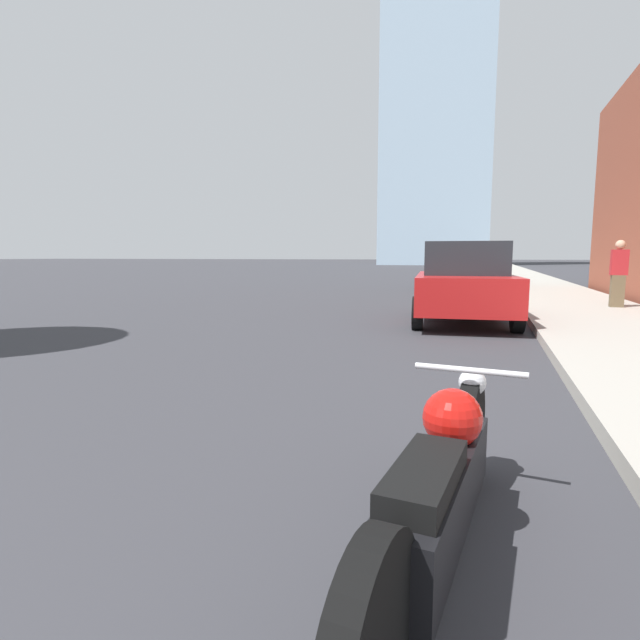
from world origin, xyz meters
The scene contains 8 objects.
sidewalk centered at (6.04, 40.00, 0.07)m, with size 2.90×240.00×0.15m.
distant_tower centered at (-4.06, 85.12, 39.35)m, with size 16.31×16.31×78.69m.
motorcycle centered at (3.59, 3.54, 0.37)m, with size 0.62×2.41×0.74m.
parked_car_red centered at (3.32, 11.99, 0.81)m, with size 2.23×4.07×1.64m.
parked_car_black centered at (3.22, 23.21, 0.93)m, with size 2.09×4.25×1.89m.
parked_car_silver centered at (3.34, 35.25, 0.85)m, with size 2.27×4.05×1.72m.
parked_car_white centered at (3.48, 45.68, 0.83)m, with size 1.96×4.02×1.65m.
pedestrian centered at (6.74, 14.95, 0.96)m, with size 0.36×0.22×1.59m.
Camera 1 is at (3.74, 1.41, 1.36)m, focal length 28.00 mm.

